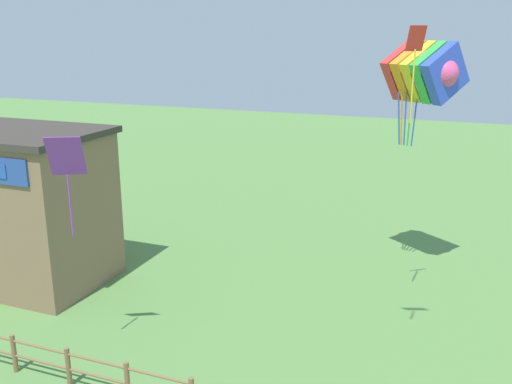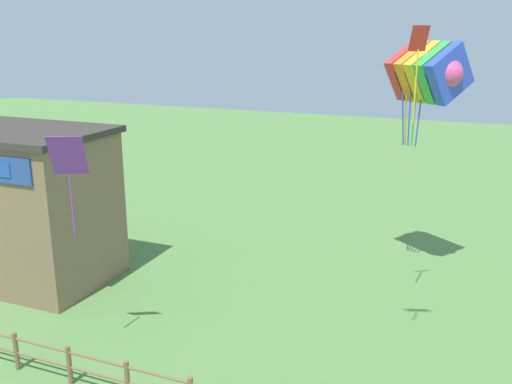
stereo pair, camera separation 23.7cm
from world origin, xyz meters
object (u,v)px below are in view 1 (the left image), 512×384
at_px(kite_rainbow_parafoil, 424,72).
at_px(kite_purple_streamer, 67,164).
at_px(seaside_building, 15,205).
at_px(kite_red_diamond, 415,57).

xyz_separation_m(kite_rainbow_parafoil, kite_purple_streamer, (-8.35, -9.98, -2.04)).
relative_size(seaside_building, kite_rainbow_parafoil, 1.82).
height_order(seaside_building, kite_rainbow_parafoil, kite_rainbow_parafoil).
bearing_deg(kite_purple_streamer, seaside_building, 147.00).
distance_m(seaside_building, kite_red_diamond, 15.55).
bearing_deg(kite_rainbow_parafoil, kite_purple_streamer, -129.92).
bearing_deg(kite_red_diamond, kite_purple_streamer, -144.63).
bearing_deg(kite_purple_streamer, kite_rainbow_parafoil, 50.08).
relative_size(seaside_building, kite_red_diamond, 2.43).
relative_size(seaside_building, kite_purple_streamer, 2.44).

